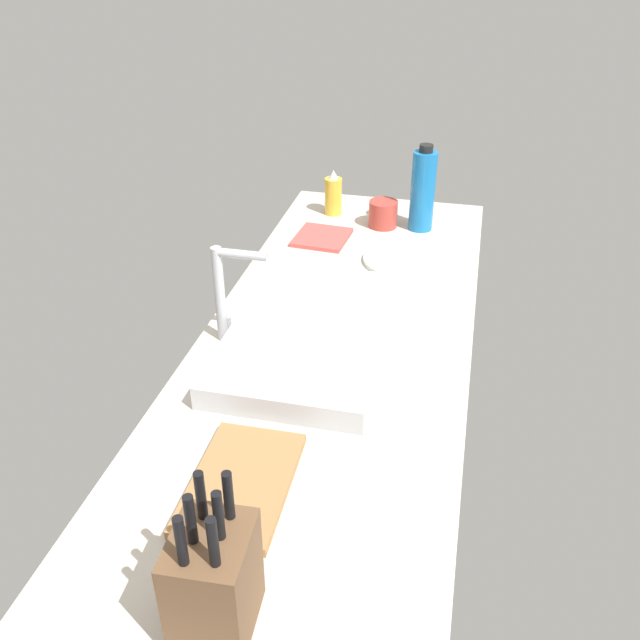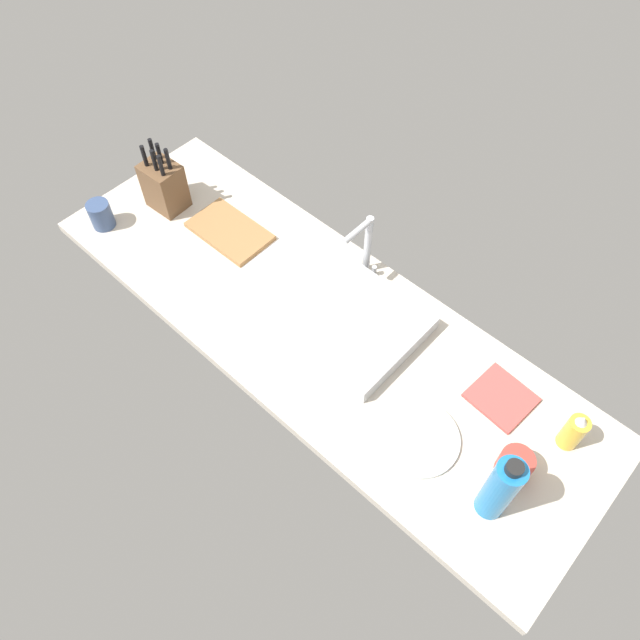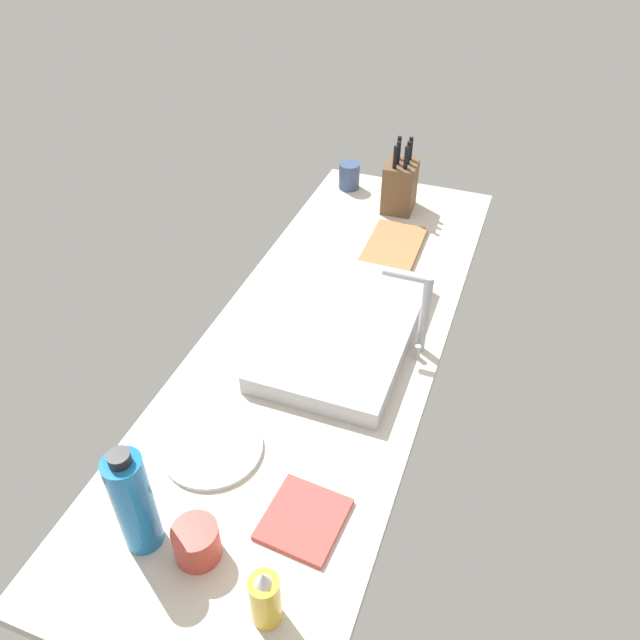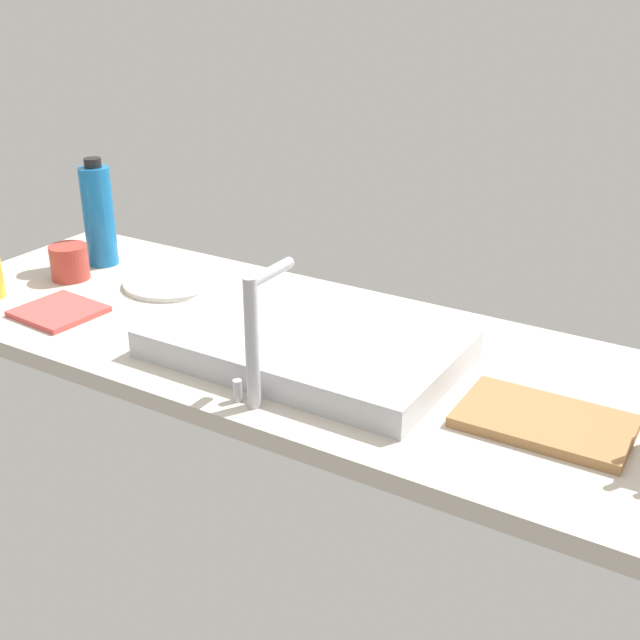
# 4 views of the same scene
# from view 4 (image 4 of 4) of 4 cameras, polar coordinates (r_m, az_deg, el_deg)

# --- Properties ---
(countertop_slab) EXTENTS (1.89, 0.63, 0.04)m
(countertop_slab) POSITION_cam_4_polar(r_m,az_deg,el_deg) (1.62, -0.01, -2.44)
(countertop_slab) COLOR beige
(countertop_slab) RESTS_ON ground
(sink_basin) EXTENTS (0.58, 0.35, 0.05)m
(sink_basin) POSITION_cam_4_polar(r_m,az_deg,el_deg) (1.56, -0.98, -1.73)
(sink_basin) COLOR #B7BABF
(sink_basin) RESTS_ON countertop_slab
(faucet) EXTENTS (0.06, 0.13, 0.24)m
(faucet) POSITION_cam_4_polar(r_m,az_deg,el_deg) (1.35, -4.53, -0.66)
(faucet) COLOR #B7BABF
(faucet) RESTS_ON countertop_slab
(cutting_board) EXTENTS (0.28, 0.17, 0.02)m
(cutting_board) POSITION_cam_4_polar(r_m,az_deg,el_deg) (1.39, 15.47, -6.86)
(cutting_board) COLOR #9E7042
(cutting_board) RESTS_ON countertop_slab
(water_bottle) EXTENTS (0.07, 0.07, 0.27)m
(water_bottle) POSITION_cam_4_polar(r_m,az_deg,el_deg) (2.08, -15.27, 7.11)
(water_bottle) COLOR #1970B7
(water_bottle) RESTS_ON countertop_slab
(dinner_plate) EXTENTS (0.23, 0.23, 0.01)m
(dinner_plate) POSITION_cam_4_polar(r_m,az_deg,el_deg) (1.94, -10.31, 2.62)
(dinner_plate) COLOR silver
(dinner_plate) RESTS_ON countertop_slab
(dish_towel) EXTENTS (0.18, 0.17, 0.01)m
(dish_towel) POSITION_cam_4_polar(r_m,az_deg,el_deg) (1.84, -17.86, 0.58)
(dish_towel) COLOR #CC4C47
(dish_towel) RESTS_ON countertop_slab
(ceramic_cup) EXTENTS (0.09, 0.09, 0.08)m
(ceramic_cup) POSITION_cam_4_polar(r_m,az_deg,el_deg) (2.03, -17.17, 3.90)
(ceramic_cup) COLOR #B23D33
(ceramic_cup) RESTS_ON countertop_slab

